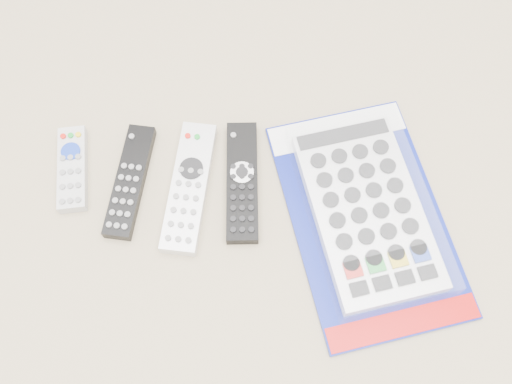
{
  "coord_description": "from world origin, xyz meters",
  "views": [
    {
      "loc": [
        0.04,
        -0.33,
        0.8
      ],
      "look_at": [
        0.05,
        0.02,
        0.01
      ],
      "focal_mm": 40.0,
      "sensor_mm": 36.0,
      "label": 1
    }
  ],
  "objects_px": {
    "jumbo_remote_packaged": "(367,210)",
    "remote_large_black": "(242,182)",
    "remote_small_grey": "(72,169)",
    "remote_silver_dvd": "(189,187)",
    "remote_slim_black": "(130,182)"
  },
  "relations": [
    {
      "from": "remote_silver_dvd",
      "to": "remote_large_black",
      "type": "xyz_separation_m",
      "value": [
        0.08,
        0.01,
        -0.0
      ]
    },
    {
      "from": "remote_slim_black",
      "to": "remote_small_grey",
      "type": "bearing_deg",
      "value": 174.27
    },
    {
      "from": "remote_small_grey",
      "to": "remote_silver_dvd",
      "type": "relative_size",
      "value": 0.66
    },
    {
      "from": "remote_slim_black",
      "to": "remote_silver_dvd",
      "type": "distance_m",
      "value": 0.09
    },
    {
      "from": "remote_small_grey",
      "to": "remote_slim_black",
      "type": "bearing_deg",
      "value": -20.55
    },
    {
      "from": "remote_silver_dvd",
      "to": "remote_small_grey",
      "type": "bearing_deg",
      "value": 176.92
    },
    {
      "from": "remote_slim_black",
      "to": "remote_silver_dvd",
      "type": "bearing_deg",
      "value": 1.31
    },
    {
      "from": "remote_small_grey",
      "to": "remote_slim_black",
      "type": "xyz_separation_m",
      "value": [
        0.09,
        -0.02,
        -0.0
      ]
    },
    {
      "from": "jumbo_remote_packaged",
      "to": "remote_large_black",
      "type": "bearing_deg",
      "value": 151.3
    },
    {
      "from": "remote_small_grey",
      "to": "jumbo_remote_packaged",
      "type": "xyz_separation_m",
      "value": [
        0.45,
        -0.09,
        0.01
      ]
    },
    {
      "from": "remote_small_grey",
      "to": "remote_silver_dvd",
      "type": "height_order",
      "value": "remote_silver_dvd"
    },
    {
      "from": "remote_large_black",
      "to": "remote_slim_black",
      "type": "bearing_deg",
      "value": 178.89
    },
    {
      "from": "remote_small_grey",
      "to": "remote_slim_black",
      "type": "height_order",
      "value": "same"
    },
    {
      "from": "remote_small_grey",
      "to": "jumbo_remote_packaged",
      "type": "bearing_deg",
      "value": -16.34
    },
    {
      "from": "remote_slim_black",
      "to": "remote_large_black",
      "type": "distance_m",
      "value": 0.17
    }
  ]
}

